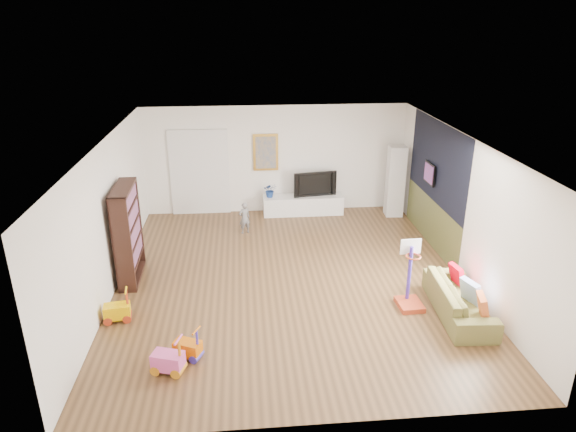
{
  "coord_description": "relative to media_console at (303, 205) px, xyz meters",
  "views": [
    {
      "loc": [
        -0.84,
        -8.66,
        4.75
      ],
      "look_at": [
        0.0,
        0.4,
        1.15
      ],
      "focal_mm": 32.0,
      "sensor_mm": 36.0,
      "label": 1
    }
  ],
  "objects": [
    {
      "name": "child",
      "position": [
        -1.49,
        -1.12,
        0.14
      ],
      "size": [
        0.32,
        0.27,
        0.75
      ],
      "primitive_type": "imported",
      "rotation": [
        0.0,
        0.0,
        3.53
      ],
      "color": "slate",
      "rests_on": "ground"
    },
    {
      "name": "ceiling",
      "position": [
        -0.66,
        -3.45,
        2.47
      ],
      "size": [
        6.5,
        7.5,
        0.0
      ],
      "primitive_type": "cube",
      "color": "white",
      "rests_on": "ground"
    },
    {
      "name": "ride_on_pink",
      "position": [
        -2.64,
        -6.01,
        0.06
      ],
      "size": [
        0.5,
        0.39,
        0.58
      ],
      "primitive_type": "cube",
      "rotation": [
        0.0,
        0.0,
        -0.31
      ],
      "color": "#E654AB",
      "rests_on": "ground"
    },
    {
      "name": "tv",
      "position": [
        0.28,
        0.07,
        0.55
      ],
      "size": [
        1.1,
        0.31,
        0.63
      ],
      "primitive_type": "imported",
      "rotation": [
        0.0,
        0.0,
        0.15
      ],
      "color": "black",
      "rests_on": "media_console"
    },
    {
      "name": "navy_accent",
      "position": [
        2.57,
        -2.05,
        1.62
      ],
      "size": [
        0.01,
        3.2,
        1.7
      ],
      "primitive_type": "cube",
      "color": "black",
      "rests_on": "wall_right"
    },
    {
      "name": "doorway",
      "position": [
        -2.56,
        0.26,
        0.82
      ],
      "size": [
        1.45,
        0.06,
        2.1
      ],
      "primitive_type": "cube",
      "color": "white",
      "rests_on": "ground"
    },
    {
      "name": "media_console",
      "position": [
        0.0,
        0.0,
        0.0
      ],
      "size": [
        2.01,
        0.51,
        0.47
      ],
      "primitive_type": "cube",
      "rotation": [
        0.0,
        0.0,
        0.0
      ],
      "color": "white",
      "rests_on": "ground"
    },
    {
      "name": "tall_cabinet",
      "position": [
        2.26,
        -0.29,
        0.65
      ],
      "size": [
        0.44,
        0.44,
        1.77
      ],
      "primitive_type": "cube",
      "rotation": [
        0.0,
        0.0,
        -0.07
      ],
      "color": "silver",
      "rests_on": "ground"
    },
    {
      "name": "wall_right",
      "position": [
        2.59,
        -3.45,
        1.12
      ],
      "size": [
        0.0,
        7.5,
        2.7
      ],
      "primitive_type": "cube",
      "color": "silver",
      "rests_on": "ground"
    },
    {
      "name": "wall_left",
      "position": [
        -3.91,
        -3.45,
        1.12
      ],
      "size": [
        0.0,
        7.5,
        2.7
      ],
      "primitive_type": "cube",
      "color": "silver",
      "rests_on": "ground"
    },
    {
      "name": "bookshelf",
      "position": [
        -3.68,
        -3.07,
        0.68
      ],
      "size": [
        0.37,
        1.26,
        1.83
      ],
      "primitive_type": "cube",
      "rotation": [
        0.0,
        0.0,
        0.03
      ],
      "color": "#311A14",
      "rests_on": "ground"
    },
    {
      "name": "floor",
      "position": [
        -0.66,
        -3.45,
        -0.23
      ],
      "size": [
        6.5,
        7.5,
        0.0
      ],
      "primitive_type": "cube",
      "color": "brown",
      "rests_on": "ground"
    },
    {
      "name": "pillow_center",
      "position": [
        2.23,
        -4.93,
        0.2
      ],
      "size": [
        0.22,
        0.41,
        0.4
      ],
      "primitive_type": "cube",
      "rotation": [
        0.0,
        0.0,
        0.31
      ],
      "color": "silver",
      "rests_on": "sofa"
    },
    {
      "name": "pillow_left",
      "position": [
        2.22,
        -5.4,
        0.2
      ],
      "size": [
        0.19,
        0.4,
        0.38
      ],
      "primitive_type": "cube",
      "rotation": [
        0.0,
        0.0,
        -0.23
      ],
      "color": "#D35F2D",
      "rests_on": "sofa"
    },
    {
      "name": "sofa",
      "position": [
        2.06,
        -4.9,
        0.04
      ],
      "size": [
        0.86,
        1.92,
        0.55
      ],
      "primitive_type": "imported",
      "rotation": [
        0.0,
        0.0,
        1.5
      ],
      "color": "olive",
      "rests_on": "ground"
    },
    {
      "name": "wall_back",
      "position": [
        -0.66,
        0.3,
        1.12
      ],
      "size": [
        6.5,
        0.0,
        2.7
      ],
      "primitive_type": "cube",
      "color": "white",
      "rests_on": "ground"
    },
    {
      "name": "painting_back",
      "position": [
        -0.91,
        0.26,
        1.32
      ],
      "size": [
        0.62,
        0.06,
        0.92
      ],
      "primitive_type": "cube",
      "color": "gold",
      "rests_on": "wall_back"
    },
    {
      "name": "pillow_right",
      "position": [
        2.23,
        -4.32,
        0.2
      ],
      "size": [
        0.15,
        0.36,
        0.35
      ],
      "primitive_type": "cube",
      "rotation": [
        0.0,
        0.0,
        0.18
      ],
      "color": "#B80016",
      "rests_on": "sofa"
    },
    {
      "name": "ride_on_yellow",
      "position": [
        -3.64,
        -4.6,
        0.05
      ],
      "size": [
        0.45,
        0.31,
        0.56
      ],
      "primitive_type": "cube",
      "rotation": [
        0.0,
        0.0,
        0.13
      ],
      "color": "#F9C000",
      "rests_on": "ground"
    },
    {
      "name": "ride_on_orange",
      "position": [
        -2.39,
        -5.7,
        0.03
      ],
      "size": [
        0.45,
        0.38,
        0.52
      ],
      "primitive_type": "cube",
      "rotation": [
        0.0,
        0.0,
        -0.42
      ],
      "color": "#D36205",
      "rests_on": "ground"
    },
    {
      "name": "olive_wainscot",
      "position": [
        2.57,
        -2.05,
        0.27
      ],
      "size": [
        0.01,
        3.2,
        1.0
      ],
      "primitive_type": "cube",
      "color": "brown",
      "rests_on": "wall_right"
    },
    {
      "name": "artwork_right",
      "position": [
        2.51,
        -1.85,
        1.32
      ],
      "size": [
        0.04,
        0.56,
        0.46
      ],
      "primitive_type": "cube",
      "color": "#7F3F8C",
      "rests_on": "wall_right"
    },
    {
      "name": "vase_plant",
      "position": [
        -0.83,
        -0.0,
        0.42
      ],
      "size": [
        0.33,
        0.29,
        0.37
      ],
      "primitive_type": "imported",
      "rotation": [
        0.0,
        0.0,
        0.01
      ],
      "color": "navy",
      "rests_on": "media_console"
    },
    {
      "name": "wall_front",
      "position": [
        -0.66,
        -7.2,
        1.12
      ],
      "size": [
        6.5,
        0.0,
        2.7
      ],
      "primitive_type": "cube",
      "color": "silver",
      "rests_on": "ground"
    },
    {
      "name": "basketball_hoop",
      "position": [
        1.31,
        -4.62,
        0.37
      ],
      "size": [
        0.44,
        0.53,
        1.21
      ],
      "primitive_type": "cube",
      "rotation": [
        0.0,
        0.0,
        0.05
      ],
      "color": "#BA4022",
      "rests_on": "ground"
    }
  ]
}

